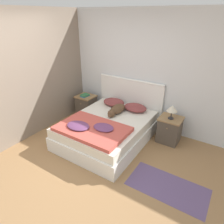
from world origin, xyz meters
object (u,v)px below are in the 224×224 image
object	(u,v)px
nightstand_right	(169,130)
pillow_left	(114,102)
nightstand_left	(86,106)
book_stack	(85,95)
table_lamp	(172,109)
bed	(107,130)
pillow_right	(135,108)
dog	(117,110)

from	to	relation	value
nightstand_right	pillow_left	distance (m)	1.41
nightstand_left	book_stack	xyz separation A→B (m)	(0.00, -0.03, 0.30)
pillow_left	table_lamp	world-z (taller)	table_lamp
bed	pillow_right	distance (m)	0.82
book_stack	nightstand_right	bearing A→B (deg)	0.68
dog	table_lamp	xyz separation A→B (m)	(1.10, 0.27, 0.20)
nightstand_right	book_stack	xyz separation A→B (m)	(-2.20, -0.03, 0.30)
pillow_right	book_stack	distance (m)	1.38
dog	table_lamp	distance (m)	1.15
nightstand_right	pillow_right	world-z (taller)	pillow_right
nightstand_right	table_lamp	xyz separation A→B (m)	(-0.00, -0.03, 0.49)
bed	nightstand_left	size ratio (longest dim) A/B	3.49
pillow_left	pillow_right	size ratio (longest dim) A/B	1.00
pillow_left	table_lamp	xyz separation A→B (m)	(1.39, -0.07, 0.21)
table_lamp	pillow_left	bearing A→B (deg)	177.11
nightstand_left	pillow_left	bearing A→B (deg)	2.89
nightstand_left	book_stack	bearing A→B (deg)	-82.94
nightstand_right	book_stack	distance (m)	2.22
pillow_left	nightstand_left	bearing A→B (deg)	-177.11
nightstand_left	pillow_right	world-z (taller)	pillow_right
nightstand_left	pillow_right	distance (m)	1.41
nightstand_left	table_lamp	size ratio (longest dim) A/B	1.88
dog	pillow_left	bearing A→B (deg)	130.31
pillow_right	dog	size ratio (longest dim) A/B	0.79
bed	pillow_right	world-z (taller)	pillow_right
pillow_left	pillow_right	distance (m)	0.56
bed	pillow_left	xyz separation A→B (m)	(-0.28, 0.71, 0.31)
bed	pillow_left	bearing A→B (deg)	111.73
nightstand_right	pillow_right	size ratio (longest dim) A/B	1.06
pillow_right	table_lamp	distance (m)	0.85
nightstand_left	table_lamp	distance (m)	2.26
nightstand_right	dog	xyz separation A→B (m)	(-1.10, -0.30, 0.29)
book_stack	table_lamp	bearing A→B (deg)	-0.06
nightstand_right	book_stack	bearing A→B (deg)	-179.32
pillow_right	book_stack	size ratio (longest dim) A/B	2.24
nightstand_left	table_lamp	world-z (taller)	table_lamp
nightstand_left	pillow_left	xyz separation A→B (m)	(0.82, 0.04, 0.28)
bed	nightstand_left	world-z (taller)	nightstand_left
bed	table_lamp	world-z (taller)	table_lamp
nightstand_left	dog	distance (m)	1.18
bed	nightstand_left	distance (m)	1.29
pillow_right	book_stack	xyz separation A→B (m)	(-1.38, -0.07, 0.02)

